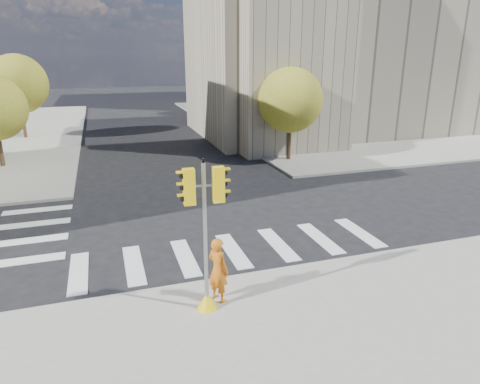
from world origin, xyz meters
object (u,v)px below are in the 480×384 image
Objects in this scene: lamp_far at (222,77)px; photographer at (218,270)px; lamp_near at (274,87)px; traffic_signal at (206,249)px.

photographer is (-9.54, -33.25, -3.46)m from lamp_far.
lamp_far is at bearing -47.46° from photographer.
lamp_near is 1.88× the size of traffic_signal.
lamp_near is 4.18× the size of photographer.
traffic_signal is 2.23× the size of photographer.
photographer is at bearing -106.01° from lamp_far.
lamp_near is 22.12m from traffic_signal.
traffic_signal is (-9.97, -33.58, -2.61)m from lamp_far.
lamp_near is 14.00m from lamp_far.
lamp_near and lamp_far have the same top height.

